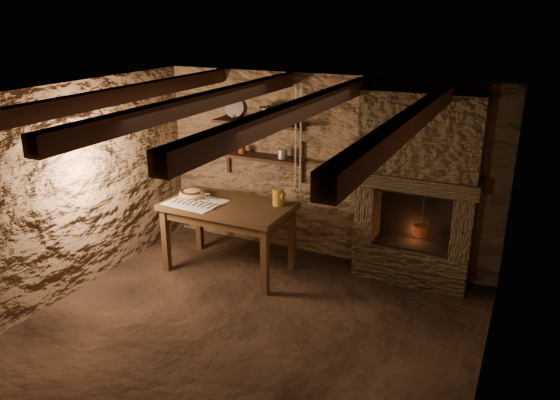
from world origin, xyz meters
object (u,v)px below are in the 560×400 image
at_px(wooden_bowl, 193,194).
at_px(work_table, 229,235).
at_px(red_pot, 421,230).
at_px(iron_stockpot, 269,116).
at_px(stoneware_jug, 278,189).

bearing_deg(wooden_bowl, work_table, -3.63).
distance_m(wooden_bowl, red_pot, 2.85).
bearing_deg(iron_stockpot, stoneware_jug, -54.70).
height_order(stoneware_jug, wooden_bowl, stoneware_jug).
relative_size(stoneware_jug, iron_stockpot, 2.02).
distance_m(work_table, stoneware_jug, 0.88).
bearing_deg(stoneware_jug, red_pot, -9.39).
bearing_deg(wooden_bowl, iron_stockpot, 46.19).
height_order(stoneware_jug, red_pot, stoneware_jug).
bearing_deg(wooden_bowl, red_pot, 12.79).
bearing_deg(iron_stockpot, wooden_bowl, -133.81).
relative_size(stoneware_jug, red_pot, 0.89).
height_order(iron_stockpot, red_pot, iron_stockpot).
distance_m(work_table, wooden_bowl, 0.70).
height_order(work_table, iron_stockpot, iron_stockpot).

